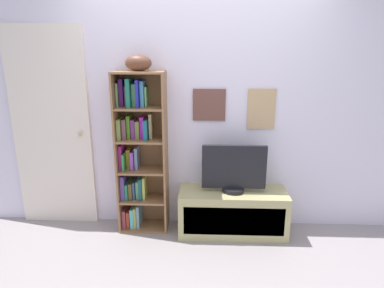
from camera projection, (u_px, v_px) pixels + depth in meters
back_wall at (199, 112)px, 3.43m from camera, size 4.80×0.08×2.44m
bookshelf at (138, 153)px, 3.42m from camera, size 0.50×0.29×1.64m
football at (138, 63)px, 3.15m from camera, size 0.31×0.23×0.15m
tv_stand at (232, 212)px, 3.45m from camera, size 1.09×0.41×0.46m
television at (234, 169)px, 3.33m from camera, size 0.63×0.22×0.48m
door at (52, 129)px, 3.49m from camera, size 0.81×0.09×2.08m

